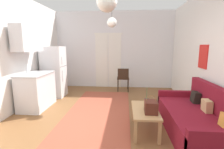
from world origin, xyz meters
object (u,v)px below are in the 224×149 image
object	(u,v)px
bamboo_vase	(146,103)
pendant_lamp_far	(112,22)
coffee_table	(145,112)
pendant_lamp_near	(107,2)
refrigerator	(54,72)
couch	(198,120)
handbag	(151,107)
accent_chair	(123,78)

from	to	relation	value
bamboo_vase	pendant_lamp_far	size ratio (longest dim) A/B	0.50
coffee_table	pendant_lamp_far	bearing A→B (deg)	116.29
pendant_lamp_near	refrigerator	bearing A→B (deg)	127.45
pendant_lamp_far	couch	bearing A→B (deg)	-42.58
pendant_lamp_near	bamboo_vase	bearing A→B (deg)	42.11
handbag	refrigerator	bearing A→B (deg)	140.82
couch	pendant_lamp_near	distance (m)	2.57
pendant_lamp_far	refrigerator	bearing A→B (deg)	164.59
coffee_table	couch	bearing A→B (deg)	-3.14
accent_chair	refrigerator	bearing A→B (deg)	18.38
bamboo_vase	pendant_lamp_far	bearing A→B (deg)	118.50
coffee_table	accent_chair	distance (m)	2.85
handbag	accent_chair	distance (m)	3.03
coffee_table	pendant_lamp_far	size ratio (longest dim) A/B	1.19
accent_chair	pendant_lamp_far	size ratio (longest dim) A/B	1.03
bamboo_vase	handbag	world-z (taller)	bamboo_vase
bamboo_vase	pendant_lamp_near	size ratio (longest dim) A/B	0.49
handbag	pendant_lamp_far	xyz separation A→B (m)	(-0.83, 1.69, 1.66)
bamboo_vase	pendant_lamp_far	distance (m)	2.35
bamboo_vase	handbag	distance (m)	0.25
couch	bamboo_vase	xyz separation A→B (m)	(-0.93, 0.13, 0.25)
bamboo_vase	refrigerator	bearing A→B (deg)	143.65
pendant_lamp_far	pendant_lamp_near	bearing A→B (deg)	-87.35
bamboo_vase	pendant_lamp_near	distance (m)	1.93
handbag	bamboo_vase	bearing A→B (deg)	100.76
bamboo_vase	handbag	xyz separation A→B (m)	(0.05, -0.25, 0.02)
handbag	pendant_lamp_near	bearing A→B (deg)	-153.19
pendant_lamp_near	coffee_table	bearing A→B (deg)	39.72
accent_chair	pendant_lamp_far	xyz separation A→B (m)	(-0.30, -1.30, 1.72)
bamboo_vase	accent_chair	world-z (taller)	bamboo_vase
bamboo_vase	refrigerator	distance (m)	3.31
handbag	refrigerator	xyz separation A→B (m)	(-2.71, 2.21, 0.25)
bamboo_vase	pendant_lamp_far	xyz separation A→B (m)	(-0.78, 1.44, 1.68)
bamboo_vase	coffee_table	bearing A→B (deg)	-112.85
couch	accent_chair	distance (m)	3.20
bamboo_vase	accent_chair	size ratio (longest dim) A/B	0.48
pendant_lamp_near	pendant_lamp_far	xyz separation A→B (m)	(-0.10, 2.06, -0.01)
coffee_table	pendant_lamp_far	distance (m)	2.49
accent_chair	handbag	bearing A→B (deg)	98.79
couch	coffee_table	world-z (taller)	couch
bamboo_vase	pendant_lamp_near	bearing A→B (deg)	-137.89
bamboo_vase	refrigerator	size ratio (longest dim) A/B	0.25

